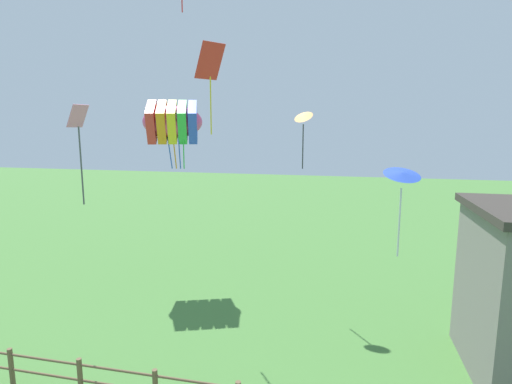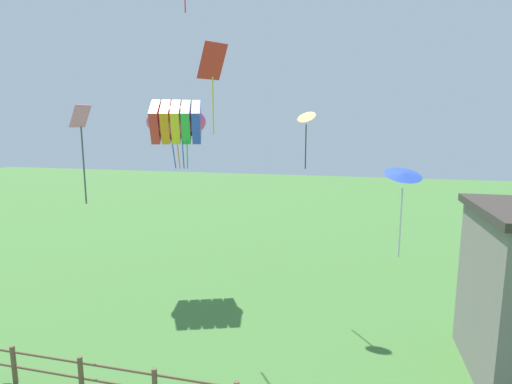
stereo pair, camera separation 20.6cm
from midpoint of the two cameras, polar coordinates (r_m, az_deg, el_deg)
kite_rainbow_parafoil at (r=20.08m, az=-12.12°, el=9.77°), size 3.41×2.96×3.34m
kite_blue_delta at (r=11.91m, az=19.67°, el=2.10°), size 1.29×1.27×2.62m
kite_red_diamond at (r=15.67m, az=-6.96°, el=17.13°), size 1.12×1.20×3.34m
kite_orange_delta at (r=17.24m, az=6.44°, el=10.23°), size 1.02×0.96×2.47m
kite_pink_diamond at (r=13.87m, az=-24.33°, el=7.24°), size 0.56×0.67×3.16m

